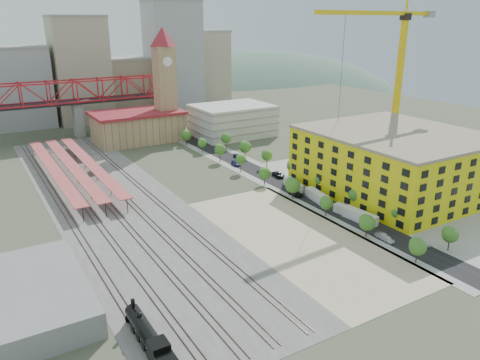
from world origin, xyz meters
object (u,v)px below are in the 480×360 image
clock_tower (164,73)px  site_trailer_b (348,212)px  construction_building (395,162)px  car_0 (387,239)px  site_trailer_a (360,216)px  site_trailer_c (317,196)px  tower_crane (394,58)px  site_trailer_d (293,185)px  locomotive (151,342)px

clock_tower → site_trailer_b: clock_tower is taller
construction_building → car_0: bearing=-139.9°
site_trailer_a → site_trailer_c: bearing=84.9°
construction_building → tower_crane: 42.19m
site_trailer_a → tower_crane: bearing=31.8°
site_trailer_a → car_0: site_trailer_a is taller
tower_crane → site_trailer_b: bearing=-146.6°
construction_building → site_trailer_a: size_ratio=4.97×
site_trailer_b → site_trailer_d: (0.00, 24.84, 0.10)m
construction_building → clock_tower: bearing=108.8°
tower_crane → clock_tower: bearing=125.4°
construction_building → site_trailer_b: construction_building is taller
construction_building → locomotive: (-92.00, -33.15, -7.33)m
locomotive → site_trailer_b: locomotive is taller
construction_building → tower_crane: tower_crane is taller
tower_crane → site_trailer_c: tower_crane is taller
clock_tower → construction_building: bearing=-71.2°
locomotive → site_trailer_c: locomotive is taller
construction_building → site_trailer_c: size_ratio=5.12×
site_trailer_d → clock_tower: bearing=108.1°
site_trailer_a → site_trailer_c: site_trailer_a is taller
site_trailer_a → locomotive: bearing=-167.5°
tower_crane → site_trailer_c: size_ratio=6.26×
construction_building → site_trailer_b: size_ratio=5.67×
clock_tower → site_trailer_d: (8.00, -83.06, -27.37)m
construction_building → tower_crane: bearing=47.9°
clock_tower → tower_crane: (54.72, -77.06, 9.43)m
site_trailer_c → car_0: 30.16m
site_trailer_a → car_0: size_ratio=2.52×
tower_crane → car_0: (-49.72, -47.35, -37.44)m
tower_crane → site_trailer_c: 61.94m
locomotive → site_trailer_d: bearing=37.2°
construction_building → locomotive: 98.07m
locomotive → car_0: locomotive is taller
site_trailer_b → car_0: (-3.00, -16.51, -0.53)m
tower_crane → site_trailer_b: size_ratio=6.92×
car_0 → site_trailer_c: bearing=86.0°
clock_tower → tower_crane: size_ratio=0.84×
site_trailer_d → site_trailer_a: bearing=-77.4°
site_trailer_d → site_trailer_b: bearing=-77.4°
locomotive → car_0: (63.00, 8.73, -1.39)m
clock_tower → locomotive: (-58.00, -133.15, -26.62)m
site_trailer_a → site_trailer_d: 29.14m
site_trailer_b → site_trailer_d: bearing=82.3°
construction_building → site_trailer_d: size_ratio=5.23×
construction_building → site_trailer_d: (-26.00, 16.93, -8.09)m
site_trailer_c → tower_crane: bearing=29.7°
tower_crane → site_trailer_b: tower_crane is taller
locomotive → site_trailer_b: bearing=20.9°
site_trailer_c → construction_building: bearing=-2.7°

